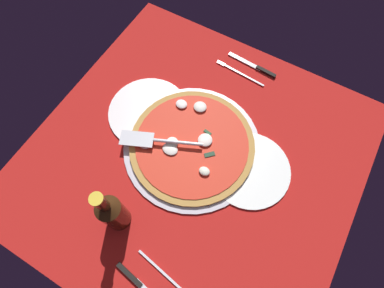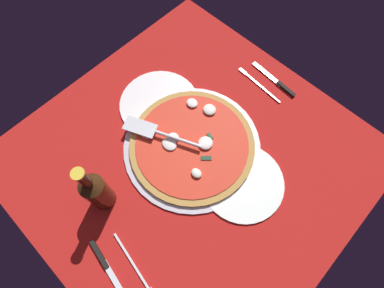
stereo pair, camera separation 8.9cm
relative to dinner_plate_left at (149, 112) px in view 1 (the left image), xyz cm
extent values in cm
cube|color=#AA1916|center=(19.99, -6.21, -1.00)|extent=(93.11, 93.11, 0.80)
cube|color=silver|center=(-22.98, -42.02, -0.55)|extent=(7.16, 7.16, 0.10)
cube|color=silver|center=(-22.98, -27.70, -0.55)|extent=(7.16, 7.16, 0.10)
cube|color=silver|center=(-22.98, -13.37, -0.55)|extent=(7.16, 7.16, 0.10)
cube|color=silver|center=(-22.98, 0.95, -0.55)|extent=(7.16, 7.16, 0.10)
cube|color=silver|center=(-22.98, 15.28, -0.55)|extent=(7.16, 7.16, 0.10)
cube|color=silver|center=(-22.98, 29.60, -0.55)|extent=(7.16, 7.16, 0.10)
cube|color=silver|center=(-15.82, -49.19, -0.55)|extent=(7.16, 7.16, 0.10)
cube|color=silver|center=(-15.82, -34.86, -0.55)|extent=(7.16, 7.16, 0.10)
cube|color=silver|center=(-15.82, -20.54, -0.55)|extent=(7.16, 7.16, 0.10)
cube|color=silver|center=(-15.82, -6.21, -0.55)|extent=(7.16, 7.16, 0.10)
cube|color=silver|center=(-15.82, 8.11, -0.55)|extent=(7.16, 7.16, 0.10)
cube|color=silver|center=(-15.82, 22.44, -0.55)|extent=(7.16, 7.16, 0.10)
cube|color=silver|center=(-15.82, 36.76, -0.55)|extent=(7.16, 7.16, 0.10)
cube|color=silver|center=(-8.66, -42.02, -0.55)|extent=(7.16, 7.16, 0.10)
cube|color=silver|center=(-8.66, -27.70, -0.55)|extent=(7.16, 7.16, 0.10)
cube|color=silver|center=(-8.66, -13.37, -0.55)|extent=(7.16, 7.16, 0.10)
cube|color=silver|center=(-8.66, 0.95, -0.55)|extent=(7.16, 7.16, 0.10)
cube|color=silver|center=(-8.66, 15.28, -0.55)|extent=(7.16, 7.16, 0.10)
cube|color=silver|center=(-8.66, 29.60, -0.55)|extent=(7.16, 7.16, 0.10)
cube|color=silver|center=(-1.49, -49.19, -0.55)|extent=(7.16, 7.16, 0.10)
cube|color=silver|center=(-1.49, -34.86, -0.55)|extent=(7.16, 7.16, 0.10)
cube|color=silver|center=(-1.49, -20.54, -0.55)|extent=(7.16, 7.16, 0.10)
cube|color=silver|center=(-1.49, -6.21, -0.55)|extent=(7.16, 7.16, 0.10)
cube|color=silver|center=(-1.49, 8.11, -0.55)|extent=(7.16, 7.16, 0.10)
cube|color=silver|center=(-1.49, 22.44, -0.55)|extent=(7.16, 7.16, 0.10)
cube|color=silver|center=(-1.49, 36.76, -0.55)|extent=(7.16, 7.16, 0.10)
cube|color=silver|center=(5.67, -42.02, -0.55)|extent=(7.16, 7.16, 0.10)
cube|color=silver|center=(5.67, -27.70, -0.55)|extent=(7.16, 7.16, 0.10)
cube|color=silver|center=(5.67, -13.37, -0.55)|extent=(7.16, 7.16, 0.10)
cube|color=silver|center=(5.67, 0.95, -0.55)|extent=(7.16, 7.16, 0.10)
cube|color=silver|center=(5.67, 15.28, -0.55)|extent=(7.16, 7.16, 0.10)
cube|color=silver|center=(5.67, 29.60, -0.55)|extent=(7.16, 7.16, 0.10)
cube|color=silver|center=(12.83, -49.19, -0.55)|extent=(7.16, 7.16, 0.10)
cube|color=silver|center=(12.83, -34.86, -0.55)|extent=(7.16, 7.16, 0.10)
cube|color=silver|center=(12.83, -20.54, -0.55)|extent=(7.16, 7.16, 0.10)
cube|color=silver|center=(12.83, -6.21, -0.55)|extent=(7.16, 7.16, 0.10)
cube|color=silver|center=(12.83, 8.11, -0.55)|extent=(7.16, 7.16, 0.10)
cube|color=silver|center=(12.83, 22.44, -0.55)|extent=(7.16, 7.16, 0.10)
cube|color=silver|center=(12.83, 36.76, -0.55)|extent=(7.16, 7.16, 0.10)
cube|color=silver|center=(19.99, -42.02, -0.55)|extent=(7.16, 7.16, 0.10)
cube|color=silver|center=(19.99, -27.70, -0.55)|extent=(7.16, 7.16, 0.10)
cube|color=silver|center=(19.99, -13.37, -0.55)|extent=(7.16, 7.16, 0.10)
cube|color=silver|center=(19.99, 0.95, -0.55)|extent=(7.16, 7.16, 0.10)
cube|color=silver|center=(19.99, 15.28, -0.55)|extent=(7.16, 7.16, 0.10)
cube|color=silver|center=(19.99, 29.60, -0.55)|extent=(7.16, 7.16, 0.10)
cube|color=silver|center=(27.16, -34.86, -0.55)|extent=(7.16, 7.16, 0.10)
cube|color=silver|center=(27.16, -20.54, -0.55)|extent=(7.16, 7.16, 0.10)
cube|color=silver|center=(27.16, -6.21, -0.55)|extent=(7.16, 7.16, 0.10)
cube|color=silver|center=(27.16, 8.11, -0.55)|extent=(7.16, 7.16, 0.10)
cube|color=silver|center=(27.16, 22.44, -0.55)|extent=(7.16, 7.16, 0.10)
cube|color=silver|center=(27.16, 36.76, -0.55)|extent=(7.16, 7.16, 0.10)
cube|color=silver|center=(34.32, -27.70, -0.55)|extent=(7.16, 7.16, 0.10)
cube|color=silver|center=(34.32, -13.37, -0.55)|extent=(7.16, 7.16, 0.10)
cube|color=silver|center=(34.32, 0.95, -0.55)|extent=(7.16, 7.16, 0.10)
cube|color=silver|center=(34.32, 15.28, -0.55)|extent=(7.16, 7.16, 0.10)
cube|color=silver|center=(34.32, 29.60, -0.55)|extent=(7.16, 7.16, 0.10)
cube|color=silver|center=(41.48, -20.54, -0.55)|extent=(7.16, 7.16, 0.10)
cube|color=silver|center=(41.48, -6.21, -0.55)|extent=(7.16, 7.16, 0.10)
cube|color=silver|center=(41.48, 8.11, -0.55)|extent=(7.16, 7.16, 0.10)
cube|color=silver|center=(41.48, 22.44, -0.55)|extent=(7.16, 7.16, 0.10)
cube|color=silver|center=(41.48, 36.76, -0.55)|extent=(7.16, 7.16, 0.10)
cube|color=silver|center=(48.64, -27.70, -0.55)|extent=(7.16, 7.16, 0.10)
cube|color=silver|center=(48.64, -13.37, -0.55)|extent=(7.16, 7.16, 0.10)
cube|color=silver|center=(48.64, 0.95, -0.55)|extent=(7.16, 7.16, 0.10)
cube|color=silver|center=(48.64, 15.28, -0.55)|extent=(7.16, 7.16, 0.10)
cube|color=silver|center=(48.64, 29.60, -0.55)|extent=(7.16, 7.16, 0.10)
cube|color=silver|center=(55.81, -20.54, -0.55)|extent=(7.16, 7.16, 0.10)
cube|color=silver|center=(55.81, -6.21, -0.55)|extent=(7.16, 7.16, 0.10)
cube|color=silver|center=(55.81, 8.11, -0.55)|extent=(7.16, 7.16, 0.10)
cube|color=silver|center=(55.81, 22.44, -0.55)|extent=(7.16, 7.16, 0.10)
cube|color=silver|center=(55.81, 36.76, -0.55)|extent=(7.16, 7.16, 0.10)
cube|color=silver|center=(62.97, -13.37, -0.55)|extent=(7.16, 7.16, 0.10)
cube|color=silver|center=(62.97, 0.95, -0.55)|extent=(7.16, 7.16, 0.10)
cube|color=silver|center=(62.97, 15.28, -0.55)|extent=(7.16, 7.16, 0.10)
cube|color=silver|center=(62.97, 29.60, -0.55)|extent=(7.16, 7.16, 0.10)
cylinder|color=#B8B2BF|center=(17.75, -3.32, -0.02)|extent=(40.96, 40.96, 0.96)
cylinder|color=white|center=(0.00, 0.00, 0.00)|extent=(25.27, 25.27, 1.00)
cylinder|color=white|center=(35.98, -1.49, 0.00)|extent=(23.56, 23.56, 1.00)
cylinder|color=#B6853F|center=(17.75, -3.32, 0.97)|extent=(37.28, 37.28, 1.03)
cylinder|color=red|center=(17.75, -3.32, 1.64)|extent=(33.55, 33.55, 0.30)
ellipsoid|color=white|center=(5.66, -10.19, 2.28)|extent=(4.70, 3.84, 0.97)
ellipsoid|color=white|center=(20.67, -0.66, 2.44)|extent=(4.30, 4.35, 1.29)
ellipsoid|color=white|center=(8.32, 6.49, 2.35)|extent=(3.64, 3.23, 1.11)
ellipsoid|color=silver|center=(13.21, -8.19, 2.25)|extent=(4.69, 3.76, 0.93)
ellipsoid|color=silver|center=(25.18, -9.23, 2.45)|extent=(3.21, 2.63, 1.32)
ellipsoid|color=silver|center=(13.85, 8.50, 2.40)|extent=(4.10, 3.88, 1.23)
ellipsoid|color=white|center=(12.67, -5.72, 2.39)|extent=(3.68, 3.72, 1.19)
cube|color=#1B3823|center=(23.94, -3.83, 1.94)|extent=(3.10, 3.05, 0.30)
cube|color=#1C4224|center=(20.02, 2.12, 1.94)|extent=(2.50, 1.30, 0.30)
cube|color=#284C22|center=(19.66, -0.81, 1.94)|extent=(1.64, 2.37, 0.30)
cube|color=silver|center=(3.37, -10.62, 3.26)|extent=(10.86, 8.34, 0.30)
cylinder|color=silver|center=(14.40, -5.70, 3.61)|extent=(13.57, 6.78, 1.00)
cube|color=white|center=(28.34, -40.07, -0.20)|extent=(20.22, 15.54, 0.60)
cube|color=silver|center=(28.80, -37.24, 0.23)|extent=(16.25, 3.24, 0.25)
cube|color=black|center=(21.88, -41.91, 0.50)|extent=(8.19, 2.49, 0.80)
cube|color=white|center=(20.15, 30.30, -0.20)|extent=(19.17, 12.95, 0.60)
cube|color=silver|center=(19.96, 27.69, 0.23)|extent=(15.04, 1.70, 0.25)
cube|color=silver|center=(10.99, 28.79, 0.23)|extent=(3.01, 0.44, 0.25)
cube|color=silver|center=(10.96, 28.35, 0.23)|extent=(3.01, 0.44, 0.25)
cube|color=silver|center=(10.93, 27.91, 0.23)|extent=(3.01, 0.44, 0.25)
cube|color=black|center=(25.73, 32.52, 0.50)|extent=(7.28, 1.72, 0.80)
cube|color=silver|center=(17.64, 33.11, 0.23)|extent=(12.69, 2.32, 0.25)
cylinder|color=#3B220F|center=(11.51, -31.73, 6.23)|extent=(6.35, 6.35, 13.45)
cone|color=#3B220F|center=(11.51, -31.73, 14.24)|extent=(6.35, 6.35, 2.58)
cylinder|color=#3B220F|center=(11.51, -31.73, 18.61)|extent=(2.67, 2.67, 6.16)
cylinder|color=gold|center=(11.51, -31.73, 21.99)|extent=(3.07, 3.07, 0.60)
camera|label=1|loc=(35.93, -34.84, 82.69)|focal=28.19mm
camera|label=2|loc=(43.03, -29.49, 82.69)|focal=28.19mm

